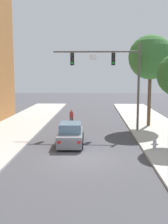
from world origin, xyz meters
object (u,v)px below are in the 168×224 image
traffic_signal_mast (114,70)px  pedestrian_crossing_road (71,117)px  fire_hydrant (155,144)px  car_lead_grey (71,135)px  street_tree_second (151,58)px

traffic_signal_mast → pedestrian_crossing_road: 6.36m
fire_hydrant → pedestrian_crossing_road: bearing=126.1°
car_lead_grey → street_tree_second: bearing=45.3°
traffic_signal_mast → street_tree_second: street_tree_second is taller
car_lead_grey → pedestrian_crossing_road: bearing=94.4°
fire_hydrant → street_tree_second: bearing=81.7°
car_lead_grey → traffic_signal_mast: bearing=54.6°
pedestrian_crossing_road → street_tree_second: street_tree_second is taller
traffic_signal_mast → street_tree_second: (3.55, 2.25, 1.20)m
pedestrian_crossing_road → fire_hydrant: 10.54m
traffic_signal_mast → street_tree_second: size_ratio=0.88×
car_lead_grey → fire_hydrant: 5.85m
car_lead_grey → street_tree_second: 11.43m
street_tree_second → traffic_signal_mast: bearing=-147.6°
traffic_signal_mast → fire_hydrant: traffic_signal_mast is taller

